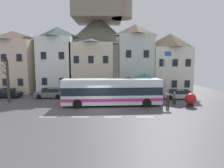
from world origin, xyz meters
name	(u,v)px	position (x,y,z in m)	size (l,w,h in m)	color
ground_plane	(99,110)	(0.00, 0.00, -0.03)	(40.00, 60.00, 0.07)	#504C4F
townhouse_00	(15,62)	(-14.74, 12.02, 5.04)	(6.92, 6.10, 10.08)	beige
townhouse_01	(59,60)	(-7.45, 11.90, 5.35)	(5.36, 5.86, 10.69)	white
townhouse_02	(94,65)	(-1.72, 12.32, 4.63)	(6.56, 6.71, 9.26)	beige
townhouse_03	(136,59)	(5.21, 11.73, 5.54)	(5.29, 5.52, 11.09)	silver
townhouse_04	(170,63)	(10.87, 11.75, 4.81)	(5.86, 5.57, 9.62)	silver
hilltop_castle	(99,47)	(-2.24, 32.51, 9.18)	(38.48, 38.48, 25.51)	#5A564A
transit_bus	(113,92)	(1.41, 2.24, 1.56)	(11.53, 3.34, 3.09)	white
bus_shelter	(145,78)	(5.84, 6.08, 2.94)	(3.60, 3.60, 3.53)	#473D33
parked_car_00	(179,94)	(10.60, 6.34, 0.60)	(4.00, 2.07, 1.21)	silver
parked_car_01	(51,93)	(-7.29, 6.93, 0.68)	(3.95, 2.00, 1.38)	slate
parked_car_02	(6,93)	(-13.88, 7.20, 0.64)	(4.31, 2.03, 1.30)	black
pedestrian_00	(175,98)	(8.93, 2.86, 0.79)	(0.38, 0.31, 1.52)	#2D2D38
pedestrian_01	(169,100)	(7.57, 0.90, 0.86)	(0.36, 0.32, 1.59)	#38332D
public_bench	(139,94)	(5.23, 7.78, 0.47)	(1.68, 0.48, 0.87)	#33473D
flagpole	(165,72)	(8.23, 5.01, 3.78)	(0.95, 0.10, 6.46)	silver
harbour_buoy	(191,99)	(10.35, 1.57, 0.84)	(1.28, 1.28, 1.53)	black
bare_tree_00	(9,80)	(-11.52, 3.86, 2.80)	(1.29, 1.63, 5.55)	#47382D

